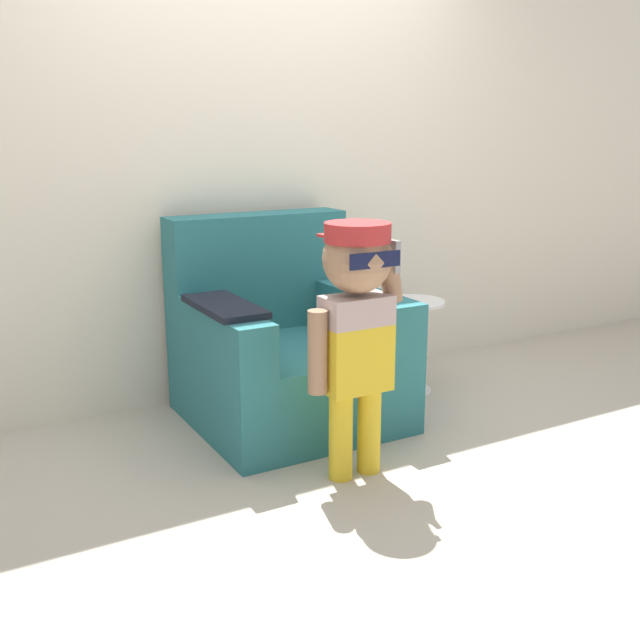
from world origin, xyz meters
TOP-DOWN VIEW (x-y plane):
  - ground_plane at (0.00, 0.00)m, footprint 10.00×10.00m
  - wall_back at (0.00, 0.60)m, footprint 10.00×0.05m
  - armchair at (-0.10, 0.11)m, footprint 0.97×0.95m
  - person_child at (-0.14, -0.64)m, footprint 0.44×0.33m
  - side_table at (0.68, 0.08)m, footprint 0.33×0.33m

SIDE VIEW (x-z plane):
  - ground_plane at x=0.00m, z-range 0.00..0.00m
  - side_table at x=0.68m, z-range 0.05..0.58m
  - armchair at x=-0.10m, z-range -0.15..0.85m
  - person_child at x=-0.14m, z-range 0.18..1.25m
  - wall_back at x=0.00m, z-range 0.00..2.60m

